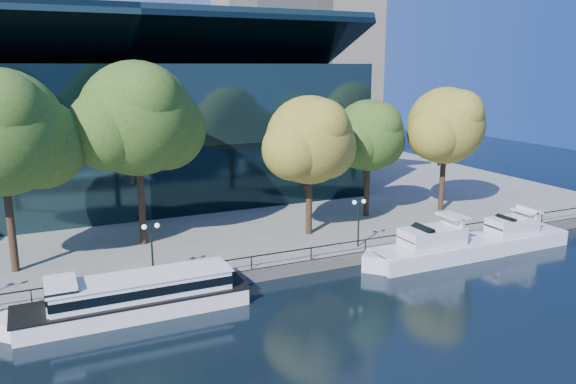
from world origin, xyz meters
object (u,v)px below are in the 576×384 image
tour_boat (129,296)px  tree_2 (139,121)px  cruiser_near (432,248)px  tree_4 (370,137)px  tree_3 (311,142)px  lamp_1 (151,238)px  tree_1 (4,135)px  tree_5 (447,127)px  lamp_2 (359,212)px  cruiser_far (511,236)px

tour_boat → tree_2: (3.35, 11.52, 10.13)m
cruiser_near → tree_4: bearing=84.7°
tree_3 → lamp_1: size_ratio=3.07×
tree_1 → tree_2: size_ratio=0.97×
tree_5 → lamp_1: (-31.52, -6.66, -5.70)m
tree_4 → lamp_2: (-6.11, -8.05, -4.99)m
tree_1 → tree_5: size_ratio=1.16×
cruiser_far → tree_3: (-15.63, 8.45, 8.21)m
tree_1 → lamp_1: 12.61m
cruiser_far → tree_5: size_ratio=0.85×
cruiser_near → cruiser_far: 8.64m
tree_1 → cruiser_far: bearing=-13.0°
tree_2 → tour_boat: bearing=-106.2°
lamp_1 → cruiser_near: bearing=-8.8°
tree_1 → tree_4: tree_1 is taller
tree_1 → tree_4: size_ratio=1.27×
tree_1 → tree_5: tree_1 is taller
tree_3 → tree_1: bearing=178.4°
tree_2 → tree_1: bearing=-165.2°
tree_1 → lamp_1: bearing=-32.6°
cruiser_near → tree_5: (9.39, 10.07, 8.50)m
tree_3 → tour_boat: bearing=-154.7°
tour_boat → cruiser_far: size_ratio=1.49×
tree_5 → tree_4: bearing=170.5°
cruiser_near → lamp_1: (-22.14, 3.41, 2.80)m
tour_boat → cruiser_near: (24.41, -0.10, -0.13)m
tree_1 → lamp_1: size_ratio=3.67×
cruiser_far → lamp_1: lamp_1 is taller
tour_boat → lamp_2: size_ratio=4.01×
tree_4 → tour_boat: bearing=-156.0°
tree_1 → tree_4: bearing=4.4°
cruiser_near → tree_3: size_ratio=1.06×
tree_3 → lamp_1: bearing=-162.0°
tree_2 → lamp_2: 19.48m
tree_3 → lamp_1: tree_3 is taller
cruiser_far → tree_5: (0.75, 10.17, 8.55)m
tour_boat → cruiser_far: cruiser_far is taller
tree_2 → lamp_1: 11.14m
tree_2 → lamp_2: tree_2 is taller
lamp_1 → tree_4: bearing=19.1°
tree_3 → tree_5: bearing=6.0°
cruiser_near → tree_2: bearing=151.1°
tree_3 → cruiser_far: bearing=-28.4°
cruiser_near → lamp_1: 22.57m
tree_2 → lamp_2: bearing=-27.2°
tree_4 → tree_3: bearing=-158.8°
tree_2 → lamp_1: bearing=-97.5°
tree_5 → lamp_2: (-14.43, -6.66, -5.70)m
cruiser_near → cruiser_far: (8.64, -0.10, -0.05)m
cruiser_far → lamp_1: bearing=173.5°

